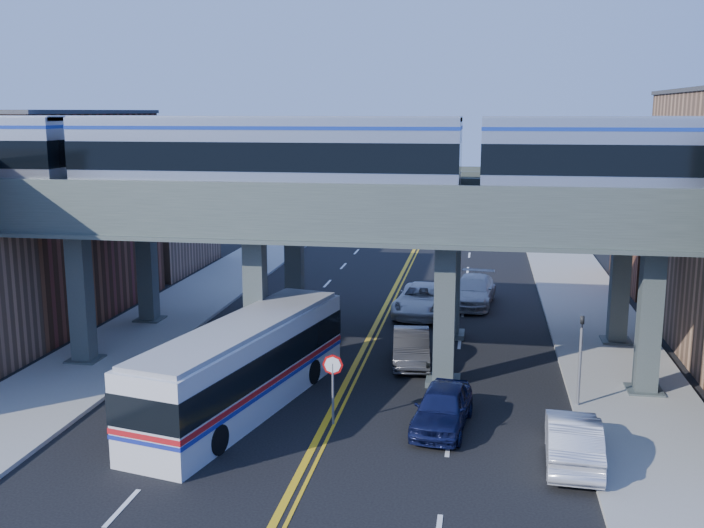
{
  "coord_description": "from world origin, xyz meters",
  "views": [
    {
      "loc": [
        5.39,
        -23.24,
        11.14
      ],
      "look_at": [
        0.11,
        8.26,
        4.89
      ],
      "focal_mm": 40.0,
      "sensor_mm": 36.0,
      "label": 1
    }
  ],
  "objects_px": {
    "transit_bus": "(244,367)",
    "car_lane_d": "(473,291)",
    "stop_sign": "(333,378)",
    "car_lane_c": "(422,300)",
    "traffic_signal": "(581,351)",
    "car_lane_a": "(442,407)",
    "transit_train": "(265,156)",
    "car_parked_curb": "(573,440)",
    "car_lane_b": "(411,347)"
  },
  "relations": [
    {
      "from": "transit_bus",
      "to": "car_lane_d",
      "type": "xyz_separation_m",
      "value": [
        8.33,
        17.87,
        -0.81
      ]
    },
    {
      "from": "car_lane_d",
      "to": "car_lane_b",
      "type": "bearing_deg",
      "value": -96.61
    },
    {
      "from": "car_lane_c",
      "to": "car_lane_d",
      "type": "distance_m",
      "value": 3.82
    },
    {
      "from": "car_lane_b",
      "to": "car_lane_d",
      "type": "xyz_separation_m",
      "value": [
        2.56,
        11.44,
        0.07
      ]
    },
    {
      "from": "transit_bus",
      "to": "car_lane_c",
      "type": "xyz_separation_m",
      "value": [
        5.58,
        15.23,
        -0.81
      ]
    },
    {
      "from": "car_lane_b",
      "to": "car_lane_c",
      "type": "height_order",
      "value": "car_lane_c"
    },
    {
      "from": "stop_sign",
      "to": "traffic_signal",
      "type": "height_order",
      "value": "traffic_signal"
    },
    {
      "from": "traffic_signal",
      "to": "car_lane_b",
      "type": "distance_m",
      "value": 8.22
    },
    {
      "from": "transit_bus",
      "to": "car_lane_b",
      "type": "height_order",
      "value": "transit_bus"
    },
    {
      "from": "stop_sign",
      "to": "car_parked_curb",
      "type": "relative_size",
      "value": 0.55
    },
    {
      "from": "car_lane_b",
      "to": "car_lane_a",
      "type": "bearing_deg",
      "value": -81.88
    },
    {
      "from": "car_lane_c",
      "to": "traffic_signal",
      "type": "bearing_deg",
      "value": -57.74
    },
    {
      "from": "stop_sign",
      "to": "car_lane_d",
      "type": "xyz_separation_m",
      "value": [
        4.7,
        18.86,
        -0.93
      ]
    },
    {
      "from": "transit_train",
      "to": "car_parked_curb",
      "type": "relative_size",
      "value": 10.3
    },
    {
      "from": "stop_sign",
      "to": "car_lane_c",
      "type": "relative_size",
      "value": 0.44
    },
    {
      "from": "stop_sign",
      "to": "transit_bus",
      "type": "height_order",
      "value": "transit_bus"
    },
    {
      "from": "transit_train",
      "to": "transit_bus",
      "type": "bearing_deg",
      "value": -88.22
    },
    {
      "from": "stop_sign",
      "to": "car_lane_a",
      "type": "xyz_separation_m",
      "value": [
        3.91,
        0.32,
        -0.99
      ]
    },
    {
      "from": "transit_bus",
      "to": "stop_sign",
      "type": "bearing_deg",
      "value": -92.57
    },
    {
      "from": "transit_train",
      "to": "traffic_signal",
      "type": "distance_m",
      "value": 14.62
    },
    {
      "from": "car_lane_d",
      "to": "car_parked_curb",
      "type": "distance_m",
      "value": 20.98
    },
    {
      "from": "car_lane_c",
      "to": "car_lane_d",
      "type": "relative_size",
      "value": 1.04
    },
    {
      "from": "car_parked_curb",
      "to": "car_lane_c",
      "type": "bearing_deg",
      "value": -67.9
    },
    {
      "from": "transit_bus",
      "to": "car_lane_c",
      "type": "height_order",
      "value": "transit_bus"
    },
    {
      "from": "car_lane_a",
      "to": "car_parked_curb",
      "type": "xyz_separation_m",
      "value": [
        4.29,
        -2.15,
        0.02
      ]
    },
    {
      "from": "transit_train",
      "to": "stop_sign",
      "type": "bearing_deg",
      "value": -53.08
    },
    {
      "from": "transit_bus",
      "to": "car_lane_d",
      "type": "relative_size",
      "value": 2.22
    },
    {
      "from": "car_parked_curb",
      "to": "car_lane_a",
      "type": "bearing_deg",
      "value": -23.62
    },
    {
      "from": "transit_train",
      "to": "traffic_signal",
      "type": "height_order",
      "value": "transit_train"
    },
    {
      "from": "transit_train",
      "to": "car_lane_c",
      "type": "bearing_deg",
      "value": 63.07
    },
    {
      "from": "car_lane_a",
      "to": "car_lane_b",
      "type": "height_order",
      "value": "car_lane_a"
    },
    {
      "from": "stop_sign",
      "to": "traffic_signal",
      "type": "relative_size",
      "value": 0.64
    },
    {
      "from": "stop_sign",
      "to": "transit_train",
      "type": "bearing_deg",
      "value": 126.92
    },
    {
      "from": "car_lane_b",
      "to": "transit_bus",
      "type": "bearing_deg",
      "value": -137.79
    },
    {
      "from": "car_lane_c",
      "to": "car_parked_curb",
      "type": "xyz_separation_m",
      "value": [
        6.26,
        -18.05,
        -0.04
      ]
    },
    {
      "from": "car_lane_d",
      "to": "transit_bus",
      "type": "bearing_deg",
      "value": -109.01
    },
    {
      "from": "car_lane_a",
      "to": "transit_bus",
      "type": "bearing_deg",
      "value": -178.6
    },
    {
      "from": "stop_sign",
      "to": "car_parked_curb",
      "type": "height_order",
      "value": "stop_sign"
    },
    {
      "from": "stop_sign",
      "to": "car_lane_d",
      "type": "height_order",
      "value": "stop_sign"
    },
    {
      "from": "stop_sign",
      "to": "car_lane_a",
      "type": "distance_m",
      "value": 4.04
    },
    {
      "from": "car_lane_a",
      "to": "car_lane_c",
      "type": "height_order",
      "value": "car_lane_c"
    },
    {
      "from": "stop_sign",
      "to": "traffic_signal",
      "type": "distance_m",
      "value": 9.41
    },
    {
      "from": "traffic_signal",
      "to": "car_lane_b",
      "type": "xyz_separation_m",
      "value": [
        -6.76,
        4.42,
        -1.55
      ]
    },
    {
      "from": "transit_bus",
      "to": "car_parked_curb",
      "type": "xyz_separation_m",
      "value": [
        11.83,
        -2.82,
        -0.85
      ]
    },
    {
      "from": "transit_train",
      "to": "car_lane_a",
      "type": "height_order",
      "value": "transit_train"
    },
    {
      "from": "car_lane_d",
      "to": "traffic_signal",
      "type": "bearing_deg",
      "value": -69.18
    },
    {
      "from": "transit_train",
      "to": "car_lane_a",
      "type": "xyz_separation_m",
      "value": [
        7.66,
        -4.68,
        -8.58
      ]
    },
    {
      "from": "traffic_signal",
      "to": "car_lane_a",
      "type": "bearing_deg",
      "value": -151.76
    },
    {
      "from": "traffic_signal",
      "to": "car_lane_d",
      "type": "bearing_deg",
      "value": 104.83
    },
    {
      "from": "stop_sign",
      "to": "car_lane_c",
      "type": "xyz_separation_m",
      "value": [
        1.94,
        16.22,
        -0.94
      ]
    }
  ]
}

